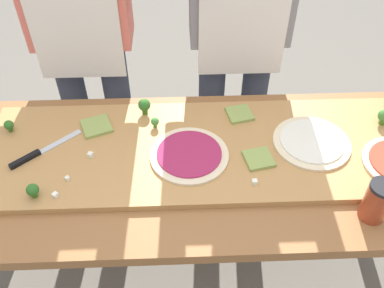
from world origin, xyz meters
TOP-DOWN VIEW (x-y plane):
  - ground_plane at (0.00, 0.00)m, footprint 8.00×8.00m
  - prep_table at (0.00, 0.00)m, footprint 1.83×0.73m
  - cutting_board at (0.06, 0.05)m, footprint 1.57×0.50m
  - chefs_knife at (-0.54, 0.03)m, footprint 0.22×0.19m
  - pizza_whole_beet_magenta at (-0.01, 0.01)m, footprint 0.27×0.27m
  - pizza_whole_white_garlic at (0.42, 0.05)m, footprint 0.27×0.27m
  - pizza_slice_near_left at (0.22, -0.02)m, footprint 0.11×0.11m
  - pizza_slice_far_left at (0.19, 0.22)m, footprint 0.11×0.11m
  - pizza_slice_center at (-0.35, 0.17)m, footprint 0.13×0.13m
  - broccoli_floret_front_mid at (-0.66, 0.16)m, footprint 0.03×0.03m
  - broccoli_floret_front_left at (-0.50, -0.15)m, footprint 0.04×0.04m
  - broccoli_floret_back_left at (-0.13, 0.16)m, footprint 0.03×0.03m
  - broccoli_floret_center_left at (0.71, 0.15)m, footprint 0.05×0.05m
  - broccoli_floret_back_right at (-0.17, 0.24)m, footprint 0.05×0.05m
  - cheese_crumble_a at (-0.35, 0.02)m, footprint 0.02×0.02m
  - cheese_crumble_b at (0.19, -0.12)m, footprint 0.02×0.02m
  - cheese_crumble_c at (-0.44, -0.15)m, footprint 0.02×0.02m
  - cheese_crumble_d at (-0.41, -0.08)m, footprint 0.02×0.02m
  - sauce_jar at (0.54, -0.24)m, footprint 0.08×0.08m
  - cook_left at (-0.43, 0.55)m, footprint 0.54×0.39m
  - cook_right at (0.21, 0.55)m, footprint 0.54×0.39m

SIDE VIEW (x-z plane):
  - ground_plane at x=0.00m, z-range 0.00..0.00m
  - prep_table at x=0.00m, z-range 0.27..1.02m
  - cutting_board at x=0.06m, z-range 0.74..0.77m
  - pizza_slice_near_left at x=0.22m, z-range 0.77..0.78m
  - pizza_slice_far_left at x=0.19m, z-range 0.77..0.78m
  - pizza_slice_center at x=-0.35m, z-range 0.77..0.78m
  - chefs_knife at x=-0.54m, z-range 0.76..0.78m
  - cheese_crumble_d at x=-0.41m, z-range 0.77..0.78m
  - pizza_whole_beet_magenta at x=-0.01m, z-range 0.76..0.78m
  - pizza_whole_white_garlic at x=0.42m, z-range 0.76..0.78m
  - cheese_crumble_c at x=-0.44m, z-range 0.77..0.78m
  - cheese_crumble_b at x=0.19m, z-range 0.77..0.78m
  - cheese_crumble_a at x=-0.35m, z-range 0.77..0.78m
  - broccoli_floret_back_left at x=-0.13m, z-range 0.77..0.81m
  - broccoli_floret_front_mid at x=-0.66m, z-range 0.77..0.82m
  - broccoli_floret_front_left at x=-0.50m, z-range 0.77..0.82m
  - broccoli_floret_center_left at x=0.71m, z-range 0.77..0.83m
  - broccoli_floret_back_right at x=-0.17m, z-range 0.77..0.84m
  - sauce_jar at x=0.54m, z-range 0.74..0.88m
  - cook_left at x=-0.43m, z-range 0.16..1.83m
  - cook_right at x=0.21m, z-range 0.16..1.83m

